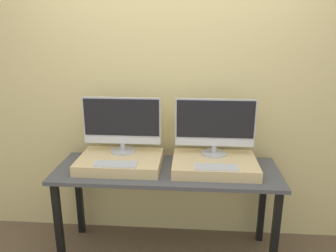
{
  "coord_description": "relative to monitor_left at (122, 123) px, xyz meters",
  "views": [
    {
      "loc": [
        0.19,
        -2.05,
        1.82
      ],
      "look_at": [
        0.0,
        0.43,
        1.08
      ],
      "focal_mm": 35.0,
      "sensor_mm": 36.0,
      "label": 1
    }
  ],
  "objects": [
    {
      "name": "wooden_riser_left",
      "position": [
        0.0,
        -0.11,
        -0.28
      ],
      "size": [
        0.65,
        0.46,
        0.08
      ],
      "color": "#D6B77F",
      "rests_on": "workbench"
    },
    {
      "name": "monitor_right",
      "position": [
        0.74,
        0.0,
        0.0
      ],
      "size": [
        0.63,
        0.21,
        0.45
      ],
      "color": "#B2B2B7",
      "rests_on": "wooden_riser_right"
    },
    {
      "name": "wooden_riser_right",
      "position": [
        0.74,
        -0.11,
        -0.28
      ],
      "size": [
        0.65,
        0.46,
        0.08
      ],
      "color": "#D6B77F",
      "rests_on": "workbench"
    },
    {
      "name": "monitor_left",
      "position": [
        0.0,
        0.0,
        0.0
      ],
      "size": [
        0.63,
        0.21,
        0.45
      ],
      "color": "#B2B2B7",
      "rests_on": "wooden_riser_left"
    },
    {
      "name": "keyboard_right",
      "position": [
        0.74,
        -0.28,
        -0.23
      ],
      "size": [
        0.32,
        0.11,
        0.01
      ],
      "color": "silver",
      "rests_on": "wooden_riser_right"
    },
    {
      "name": "keyboard_left",
      "position": [
        0.0,
        -0.28,
        -0.23
      ],
      "size": [
        0.32,
        0.11,
        0.01
      ],
      "color": "silver",
      "rests_on": "wooden_riser_left"
    },
    {
      "name": "workbench",
      "position": [
        0.37,
        -0.14,
        -0.41
      ],
      "size": [
        1.75,
        0.59,
        0.77
      ],
      "color": "#47474C",
      "rests_on": "ground_plane"
    },
    {
      "name": "wall_back",
      "position": [
        0.37,
        0.23,
        0.21
      ],
      "size": [
        8.0,
        0.04,
        2.6
      ],
      "color": "#DBC684",
      "rests_on": "ground_plane"
    }
  ]
}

